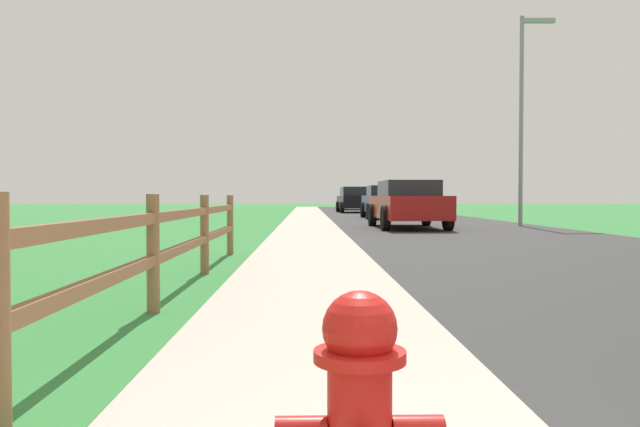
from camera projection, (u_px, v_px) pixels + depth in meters
ground_plane at (332, 221)px, 25.94m from camera, size 120.00×120.00×0.00m
road_asphalt at (408, 219)px, 28.01m from camera, size 7.00×66.00×0.01m
curb_concrete at (263, 219)px, 27.87m from camera, size 6.00×66.00×0.01m
grass_verge at (229, 219)px, 27.84m from camera, size 5.00×66.00×0.00m
fire_hydrant at (360, 412)px, 1.84m from camera, size 0.50×0.43×0.72m
rail_fence at (153, 244)px, 5.32m from camera, size 0.11×10.87×1.02m
parked_suv_red at (408, 204)px, 19.83m from camera, size 2.16×4.95×1.50m
parked_car_blue at (387, 202)px, 28.73m from camera, size 2.19×4.40×1.50m
parked_car_black at (355, 200)px, 39.34m from camera, size 2.26×4.44×1.61m
parked_car_beige at (351, 200)px, 47.61m from camera, size 2.10×4.68×1.39m
street_lamp at (524, 103)px, 21.04m from camera, size 1.17×0.20×7.05m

